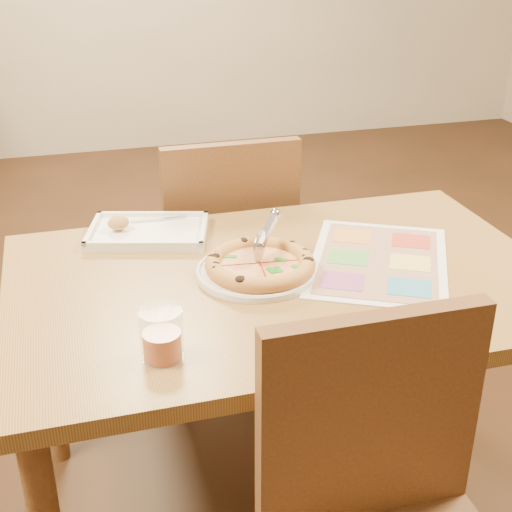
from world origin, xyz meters
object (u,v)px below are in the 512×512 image
object	(u,v)px
dining_table	(283,307)
glass_tumbler	(162,338)
chair_far	(226,236)
pizza_cutter	(265,235)
plate	(256,272)
chair_near	(387,505)
menu	(379,261)
appetizer_tray	(146,233)
pizza	(260,264)

from	to	relation	value
dining_table	glass_tumbler	size ratio (longest dim) A/B	12.26
glass_tumbler	chair_far	bearing A→B (deg)	69.01
chair_far	pizza_cutter	xyz separation A→B (m)	(-0.03, -0.54, 0.24)
dining_table	plate	world-z (taller)	plate
pizza_cutter	dining_table	bearing A→B (deg)	-116.88
plate	glass_tumbler	world-z (taller)	glass_tumbler
chair_near	pizza_cutter	world-z (taller)	chair_near
pizza_cutter	menu	bearing A→B (deg)	-63.47
chair_near	glass_tumbler	world-z (taller)	chair_near
chair_far	appetizer_tray	xyz separation A→B (m)	(-0.29, -0.28, 0.16)
chair_far	glass_tumbler	distance (m)	0.95
plate	appetizer_tray	bearing A→B (deg)	126.86
pizza	pizza_cutter	bearing A→B (deg)	58.92
glass_tumbler	chair_near	bearing A→B (deg)	-45.02
chair_far	plate	xyz separation A→B (m)	(-0.06, -0.58, 0.16)
chair_near	glass_tumbler	xyz separation A→B (m)	(-0.33, 0.33, 0.20)
pizza_cutter	appetizer_tray	bearing A→B (deg)	81.02
pizza_cutter	chair_far	bearing A→B (deg)	33.50
chair_far	pizza_cutter	distance (m)	0.59
plate	pizza	bearing A→B (deg)	-25.78
pizza_cutter	glass_tumbler	distance (m)	0.45
appetizer_tray	plate	bearing A→B (deg)	-53.14
dining_table	chair_near	world-z (taller)	chair_near
chair_near	glass_tumbler	distance (m)	0.51
plate	appetizer_tray	xyz separation A→B (m)	(-0.22, 0.30, 0.00)
chair_far	glass_tumbler	world-z (taller)	chair_far
chair_far	pizza	distance (m)	0.61
pizza_cutter	appetizer_tray	size ratio (longest dim) A/B	0.36
pizza	dining_table	bearing A→B (deg)	-19.52
pizza	appetizer_tray	size ratio (longest dim) A/B	0.75
dining_table	menu	size ratio (longest dim) A/B	2.82
plate	pizza_cutter	world-z (taller)	pizza_cutter
dining_table	plate	xyz separation A→B (m)	(-0.06, 0.02, 0.09)
pizza	menu	bearing A→B (deg)	-1.83
appetizer_tray	chair_far	bearing A→B (deg)	44.61
dining_table	plate	distance (m)	0.11
dining_table	pizza_cutter	size ratio (longest dim) A/B	10.12
appetizer_tray	glass_tumbler	distance (m)	0.59
appetizer_tray	menu	world-z (taller)	appetizer_tray
dining_table	chair_far	size ratio (longest dim) A/B	2.77
pizza	glass_tumbler	distance (m)	0.40
appetizer_tray	dining_table	bearing A→B (deg)	-48.32
chair_far	pizza_cutter	size ratio (longest dim) A/B	3.66
pizza	pizza_cutter	distance (m)	0.07
pizza	glass_tumbler	bearing A→B (deg)	-134.28
glass_tumbler	dining_table	bearing A→B (deg)	38.76
dining_table	pizza_cutter	bearing A→B (deg)	116.51
chair_near	pizza	size ratio (longest dim) A/B	1.77
pizza	pizza_cutter	size ratio (longest dim) A/B	2.06
chair_far	pizza	bearing A→B (deg)	84.73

